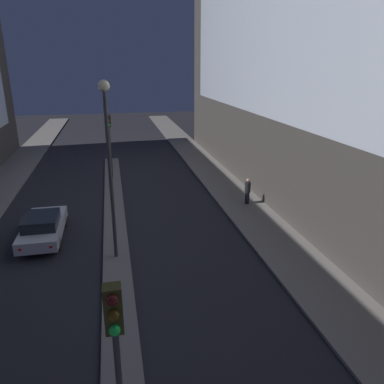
# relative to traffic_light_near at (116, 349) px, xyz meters

# --- Properties ---
(median_strip) EXTENTS (1.19, 30.46, 0.13)m
(median_strip) POSITION_rel_traffic_light_near_xyz_m (0.00, 13.51, -3.54)
(median_strip) COLOR #66605B
(median_strip) RESTS_ON ground
(traffic_light_near) EXTENTS (0.32, 0.42, 4.74)m
(traffic_light_near) POSITION_rel_traffic_light_near_xyz_m (0.00, 0.00, 0.00)
(traffic_light_near) COLOR #383838
(traffic_light_near) RESTS_ON median_strip
(traffic_light_mid) EXTENTS (0.32, 0.42, 4.74)m
(traffic_light_mid) POSITION_rel_traffic_light_near_xyz_m (0.00, 22.69, 0.00)
(traffic_light_mid) COLOR #383838
(traffic_light_mid) RESTS_ON median_strip
(street_lamp) EXTENTS (0.46, 0.46, 7.66)m
(street_lamp) POSITION_rel_traffic_light_near_xyz_m (0.00, 9.94, 1.46)
(street_lamp) COLOR #383838
(street_lamp) RESTS_ON median_strip
(car_left_lane) EXTENTS (1.85, 4.58, 1.39)m
(car_left_lane) POSITION_rel_traffic_light_near_xyz_m (-3.49, 12.66, -2.89)
(car_left_lane) COLOR #B2B2B7
(car_left_lane) RESTS_ON ground
(pedestrian_on_right_sidewalk) EXTENTS (0.36, 0.36, 1.61)m
(pedestrian_on_right_sidewalk) POSITION_rel_traffic_light_near_xyz_m (8.11, 15.08, -2.63)
(pedestrian_on_right_sidewalk) COLOR black
(pedestrian_on_right_sidewalk) RESTS_ON sidewalk_right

